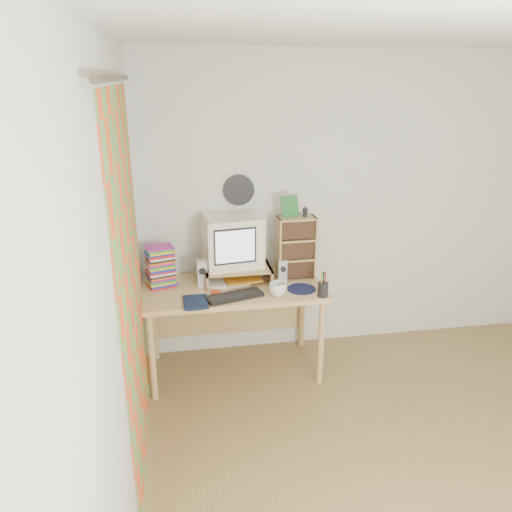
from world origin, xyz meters
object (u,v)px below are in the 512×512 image
object	(u,v)px
cd_rack	(296,248)
diary	(183,302)
crt_monitor	(233,241)
desk	(232,299)
mug	(278,289)
keyboard	(235,296)
dvd_stack	(161,269)

from	to	relation	value
cd_rack	diary	world-z (taller)	cd_rack
crt_monitor	cd_rack	xyz separation A→B (m)	(0.50, -0.04, -0.07)
desk	mug	world-z (taller)	mug
desk	keyboard	xyz separation A→B (m)	(-0.02, -0.28, 0.15)
crt_monitor	mug	distance (m)	0.54
cd_rack	diary	bearing A→B (deg)	-159.47
dvd_stack	diary	size ratio (longest dim) A/B	1.32
desk	crt_monitor	bearing A→B (deg)	77.46
cd_rack	desk	bearing A→B (deg)	-176.69
desk	crt_monitor	size ratio (longest dim) A/B	3.32
cd_rack	mug	xyz separation A→B (m)	(-0.22, -0.34, -0.20)
desk	cd_rack	world-z (taller)	cd_rack
dvd_stack	cd_rack	size ratio (longest dim) A/B	0.56
crt_monitor	dvd_stack	xyz separation A→B (m)	(-0.56, -0.06, -0.18)
desk	cd_rack	distance (m)	0.65
crt_monitor	keyboard	bearing A→B (deg)	-103.09
desk	keyboard	distance (m)	0.32
keyboard	mug	size ratio (longest dim) A/B	3.24
crt_monitor	diary	world-z (taller)	crt_monitor
crt_monitor	mug	world-z (taller)	crt_monitor
desk	dvd_stack	bearing A→B (deg)	176.80
dvd_stack	desk	bearing A→B (deg)	-20.10
desk	diary	world-z (taller)	diary
diary	mug	bearing A→B (deg)	3.15
mug	diary	distance (m)	0.70
dvd_stack	mug	xyz separation A→B (m)	(0.85, -0.32, -0.09)
mug	diary	size ratio (longest dim) A/B	0.61
mug	dvd_stack	bearing A→B (deg)	159.35
cd_rack	crt_monitor	bearing A→B (deg)	173.62
dvd_stack	cd_rack	world-z (taller)	cd_rack
dvd_stack	diary	world-z (taller)	dvd_stack
keyboard	dvd_stack	size ratio (longest dim) A/B	1.49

